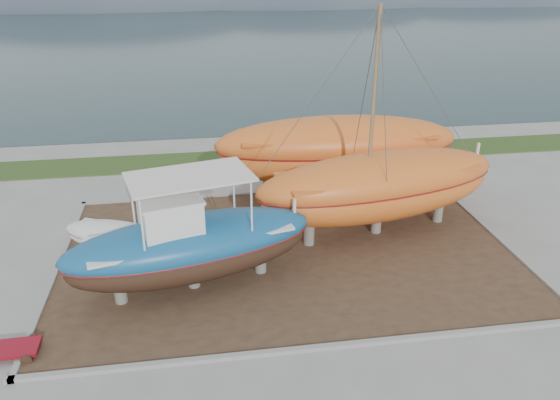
{
  "coord_description": "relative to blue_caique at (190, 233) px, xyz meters",
  "views": [
    {
      "loc": [
        -3.33,
        -15.27,
        11.22
      ],
      "look_at": [
        -0.34,
        4.0,
        2.41
      ],
      "focal_mm": 35.0,
      "sensor_mm": 36.0,
      "label": 1
    }
  ],
  "objects": [
    {
      "name": "ground",
      "position": [
        3.85,
        -2.04,
        -2.24
      ],
      "size": [
        140.0,
        140.0,
        0.0
      ],
      "primitive_type": "plane",
      "color": "gray",
      "rests_on": "ground"
    },
    {
      "name": "dirt_patch",
      "position": [
        3.85,
        1.96,
        -2.21
      ],
      "size": [
        18.0,
        12.0,
        0.06
      ],
      "primitive_type": "cube",
      "color": "#422D1E",
      "rests_on": "ground"
    },
    {
      "name": "curb_frame",
      "position": [
        3.85,
        1.96,
        -2.16
      ],
      "size": [
        18.6,
        12.6,
        0.15
      ],
      "primitive_type": null,
      "color": "gray",
      "rests_on": "ground"
    },
    {
      "name": "grass_strip",
      "position": [
        3.85,
        13.46,
        -2.2
      ],
      "size": [
        44.0,
        3.0,
        0.08
      ],
      "primitive_type": "cube",
      "color": "#284219",
      "rests_on": "ground"
    },
    {
      "name": "sea",
      "position": [
        3.85,
        67.96,
        -2.24
      ],
      "size": [
        260.0,
        100.0,
        0.04
      ],
      "primitive_type": null,
      "color": "#1C3439",
      "rests_on": "ground"
    },
    {
      "name": "mountain_ridge",
      "position": [
        3.85,
        122.96,
        -2.24
      ],
      "size": [
        200.0,
        36.0,
        20.0
      ],
      "primitive_type": null,
      "color": "#333D49",
      "rests_on": "ground"
    },
    {
      "name": "blue_caique",
      "position": [
        0.0,
        0.0,
        0.0
      ],
      "size": [
        9.47,
        4.91,
        4.36
      ],
      "primitive_type": null,
      "rotation": [
        0.0,
        0.0,
        0.24
      ],
      "color": "#16588D",
      "rests_on": "dirt_patch"
    },
    {
      "name": "white_dinghy",
      "position": [
        -3.09,
        2.88,
        -1.53
      ],
      "size": [
        4.62,
        3.26,
        1.3
      ],
      "primitive_type": null,
      "rotation": [
        0.0,
        0.0,
        -0.42
      ],
      "color": "white",
      "rests_on": "dirt_patch"
    },
    {
      "name": "orange_sailboat",
      "position": [
        7.94,
        3.1,
        2.58
      ],
      "size": [
        11.49,
        5.38,
        9.53
      ],
      "primitive_type": null,
      "rotation": [
        0.0,
        0.0,
        0.2
      ],
      "color": "orange",
      "rests_on": "dirt_patch"
    },
    {
      "name": "orange_bare_hull",
      "position": [
        7.17,
        7.39,
        -0.21
      ],
      "size": [
        12.06,
        3.79,
        3.93
      ],
      "primitive_type": null,
      "rotation": [
        0.0,
        0.0,
        -0.02
      ],
      "color": "orange",
      "rests_on": "dirt_patch"
    },
    {
      "name": "red_trailer",
      "position": [
        -5.48,
        -2.96,
        -2.08
      ],
      "size": [
        2.25,
        1.17,
        0.31
      ],
      "primitive_type": null,
      "rotation": [
        0.0,
        0.0,
        0.03
      ],
      "color": "maroon",
      "rests_on": "ground"
    }
  ]
}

